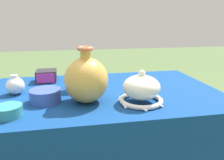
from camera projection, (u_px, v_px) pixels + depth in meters
name	position (u px, v px, depth m)	size (l,w,h in m)	color
display_table	(104.00, 104.00, 1.19)	(1.24, 0.77, 0.72)	olive
vase_tall_bulbous	(86.00, 80.00, 1.00)	(0.20, 0.20, 0.26)	gold
vase_dome_bell	(141.00, 90.00, 1.00)	(0.21, 0.22, 0.16)	white
mosaic_tile_box	(46.00, 76.00, 1.35)	(0.12, 0.13, 0.07)	#232328
cup_wide_rose	(75.00, 82.00, 1.18)	(0.10, 0.10, 0.09)	#D19399
pot_squat_teal	(8.00, 111.00, 0.87)	(0.11, 0.11, 0.05)	teal
jar_round_porcelain	(15.00, 86.00, 1.12)	(0.09, 0.09, 0.10)	white
pot_squat_cobalt	(45.00, 96.00, 1.02)	(0.14, 0.14, 0.06)	#3851A8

